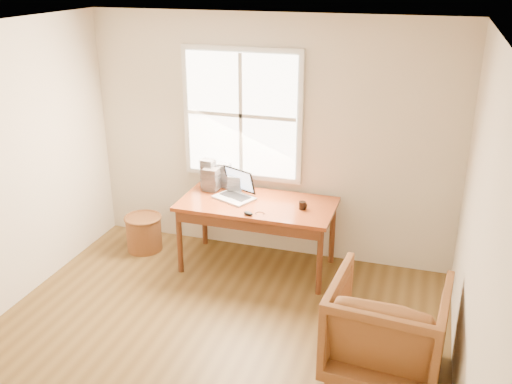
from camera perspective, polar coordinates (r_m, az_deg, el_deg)
room_shell at (r=4.25m, az=-6.75°, el=-2.19°), size 4.04×4.54×2.64m
desk at (r=5.88m, az=0.12°, el=-1.23°), size 1.60×0.80×0.04m
armchair at (r=4.67m, az=12.93°, el=-13.10°), size 0.94×0.96×0.81m
wicker_stool at (r=6.59m, az=-11.14°, el=-4.09°), size 0.50×0.50×0.39m
laptop at (r=5.91m, az=-2.22°, el=0.54°), size 0.49×0.50×0.28m
mouse at (r=5.58m, az=-0.78°, el=-2.15°), size 0.12×0.10×0.04m
coffee_mug at (r=5.72m, az=4.66°, el=-1.35°), size 0.08×0.08×0.08m
cd_stack_a at (r=6.25m, az=-3.17°, el=1.74°), size 0.14×0.13×0.27m
cd_stack_b at (r=6.16m, az=-4.50°, el=1.24°), size 0.16×0.15×0.25m
cd_stack_c at (r=6.24m, az=-4.78°, el=1.84°), size 0.15×0.14×0.32m
cd_stack_d at (r=6.14m, az=-2.09°, el=0.89°), size 0.16×0.14×0.18m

